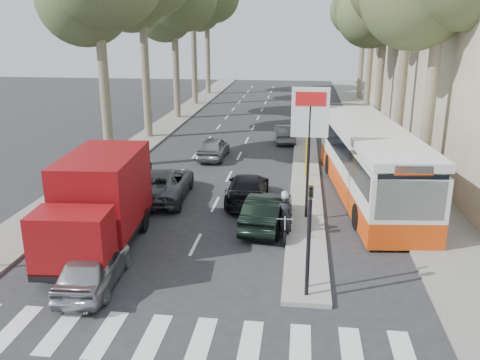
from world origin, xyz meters
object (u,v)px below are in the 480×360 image
object	(u,v)px
silver_hatchback	(93,267)
city_bus	(370,160)
dark_hatchback	(267,211)
red_truck	(99,202)
motorcycle	(284,216)

from	to	relation	value
silver_hatchback	city_bus	world-z (taller)	city_bus
silver_hatchback	dark_hatchback	xyz separation A→B (m)	(5.07, 5.60, 0.02)
dark_hatchback	red_truck	distance (m)	6.64
city_bus	motorcycle	distance (m)	6.62
dark_hatchback	city_bus	world-z (taller)	city_bus
dark_hatchback	red_truck	world-z (taller)	red_truck
dark_hatchback	red_truck	size ratio (longest dim) A/B	0.63
red_truck	silver_hatchback	bearing A→B (deg)	-77.63
red_truck	dark_hatchback	bearing A→B (deg)	22.43
silver_hatchback	city_bus	size ratio (longest dim) A/B	0.30
dark_hatchback	city_bus	size ratio (longest dim) A/B	0.32
silver_hatchback	dark_hatchback	size ratio (longest dim) A/B	0.94
city_bus	motorcycle	bearing A→B (deg)	-131.33
dark_hatchback	city_bus	xyz separation A→B (m)	(4.56, 4.45, 1.10)
silver_hatchback	dark_hatchback	distance (m)	7.55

